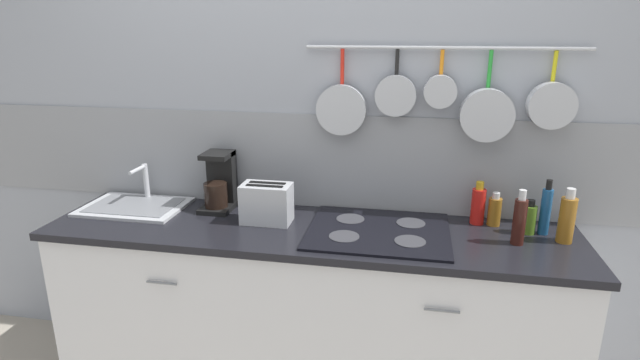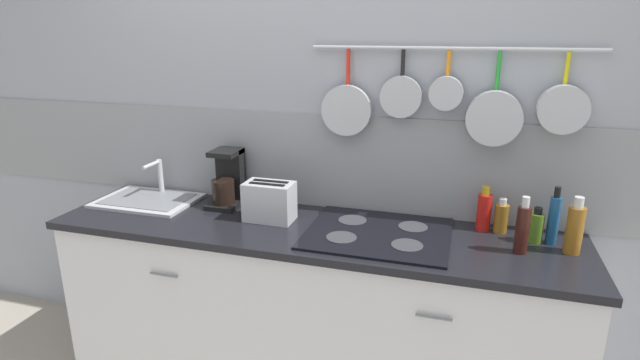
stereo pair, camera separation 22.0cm
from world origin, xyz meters
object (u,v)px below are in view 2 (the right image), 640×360
bottle_dish_soap (501,217)px  bottle_sesame_oil (575,229)px  bottle_hot_sauce (522,228)px  toaster (269,201)px  bottle_vinegar (484,211)px  coffee_maker (228,181)px  bottle_cooking_wine (536,227)px  bottle_olive_oil (554,219)px

bottle_dish_soap → bottle_sesame_oil: 0.31m
bottle_sesame_oil → bottle_hot_sauce: bearing=-164.2°
toaster → bottle_sesame_oil: bottle_sesame_oil is taller
bottle_vinegar → bottle_dish_soap: bearing=-5.2°
toaster → coffee_maker: bearing=152.9°
bottle_vinegar → bottle_hot_sauce: 0.25m
bottle_hot_sauce → bottle_dish_soap: bearing=109.1°
bottle_vinegar → bottle_sesame_oil: size_ratio=0.85×
bottle_hot_sauce → bottle_sesame_oil: same height
bottle_dish_soap → bottle_hot_sauce: bearing=-70.9°
coffee_maker → bottle_vinegar: size_ratio=1.41×
bottle_cooking_wine → bottle_olive_oil: bearing=6.1°
coffee_maker → toaster: size_ratio=1.17×
bottle_dish_soap → bottle_hot_sauce: size_ratio=0.66×
bottle_cooking_wine → bottle_vinegar: bearing=159.4°
bottle_vinegar → bottle_olive_oil: size_ratio=0.81×
bottle_hot_sauce → bottle_olive_oil: bearing=45.1°
coffee_maker → bottle_dish_soap: bearing=0.5°
bottle_hot_sauce → bottle_sesame_oil: 0.21m
bottle_cooking_wine → bottle_olive_oil: size_ratio=0.62×
bottle_sesame_oil → bottle_olive_oil: bearing=131.9°
bottle_vinegar → bottle_hot_sauce: (0.14, -0.21, 0.02)m
bottle_dish_soap → bottle_hot_sauce: (0.07, -0.20, 0.04)m
toaster → bottle_cooking_wine: 1.19m
bottle_vinegar → bottle_sesame_oil: bottle_sesame_oil is taller
bottle_vinegar → bottle_olive_oil: 0.29m
bottle_vinegar → bottle_olive_oil: bearing=-14.7°
coffee_maker → bottle_vinegar: (1.26, 0.02, -0.03)m
toaster → bottle_olive_oil: (1.25, 0.09, 0.02)m
coffee_maker → toaster: (0.29, -0.15, -0.03)m
bottle_vinegar → bottle_dish_soap: bottle_vinegar is taller
toaster → bottle_vinegar: bottle_vinegar is taller
coffee_maker → bottle_cooking_wine: coffee_maker is taller
bottle_olive_oil → bottle_dish_soap: bearing=161.9°
bottle_sesame_oil → bottle_cooking_wine: bearing=152.4°
bottle_cooking_wine → bottle_sesame_oil: 0.15m
bottle_dish_soap → bottle_olive_oil: 0.22m
bottle_olive_oil → toaster: bearing=-175.7°
coffee_maker → toaster: 0.33m
bottle_cooking_wine → bottle_olive_oil: bottle_olive_oil is taller
toaster → bottle_hot_sauce: size_ratio=1.03×
coffee_maker → bottle_olive_oil: 1.54m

